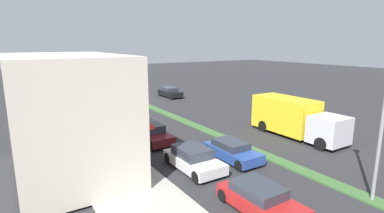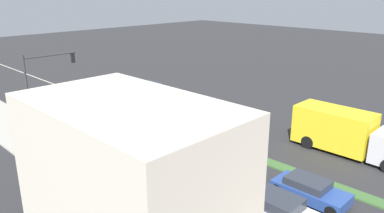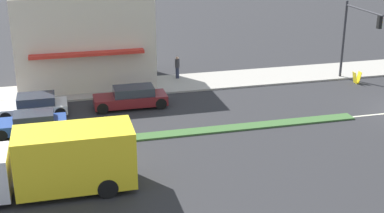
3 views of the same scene
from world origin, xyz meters
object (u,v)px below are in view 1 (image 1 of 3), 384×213
Objects in this scene: delivery_truck at (294,118)px; suv_black at (170,92)px; sedan_maroon at (150,133)px; hatchback_red at (260,199)px; van_white at (193,159)px; traffic_signal_main at (81,72)px; pedestrian at (66,126)px; warning_aframe_sign at (84,101)px; coupe_blue at (232,151)px.

delivery_truck is 1.83× the size of suv_black.
sedan_maroon reaches higher than hatchback_red.
van_white is at bearing -90.00° from hatchback_red.
traffic_signal_main is 23.70m from delivery_truck.
sedan_maroon is at bearing 57.33° from suv_black.
van_white is at bearing 116.75° from pedestrian.
traffic_signal_main is 6.69× the size of warning_aframe_sign.
pedestrian is 0.41× the size of van_white.
suv_black is (-10.00, -21.49, 0.02)m from van_white.
pedestrian reaches higher than coupe_blue.
sedan_maroon is at bearing -64.91° from coupe_blue.
suv_black is (0.00, -20.36, -0.82)m from delivery_truck.
coupe_blue is 6.60m from sedan_maroon.
coupe_blue is at bearing 178.33° from van_white.
traffic_signal_main is at bearing -87.63° from hatchback_red.
traffic_signal_main is at bearing 75.14° from warning_aframe_sign.
pedestrian is 0.42× the size of hatchback_red.
delivery_truck is at bearing 117.40° from warning_aframe_sign.
traffic_signal_main is at bearing -2.18° from suv_black.
sedan_maroon is (2.80, -5.98, 0.07)m from coupe_blue.
pedestrian is 12.81m from coupe_blue.
suv_black is 1.05× the size of hatchback_red.
traffic_signal_main is 22.19m from van_white.
coupe_blue is 0.99× the size of hatchback_red.
warning_aframe_sign is at bearing -87.43° from van_white.
pedestrian is 1.96× the size of warning_aframe_sign.
traffic_signal_main is 27.45m from hatchback_red.
van_white is 0.98× the size of suv_black.
delivery_truck is (-15.06, 8.90, 0.48)m from pedestrian.
pedestrian reaches higher than sedan_maroon.
sedan_maroon is 18.53m from suv_black.
coupe_blue is 5.93m from hatchback_red.
coupe_blue is at bearing 115.09° from sedan_maroon.
traffic_signal_main is 1.44× the size of coupe_blue.
pedestrian is 6.54m from sedan_maroon.
hatchback_red is (-1.12, 27.22, -3.31)m from traffic_signal_main.
suv_black is at bearing 175.47° from warning_aframe_sign.
warning_aframe_sign is at bearing -87.92° from hatchback_red.
coupe_blue is (7.20, 1.22, -0.89)m from delivery_truck.
hatchback_red is (-0.00, 11.20, -0.06)m from sedan_maroon.
warning_aframe_sign is (-0.12, -0.45, -3.47)m from traffic_signal_main.
warning_aframe_sign is 0.18× the size of sedan_maroon.
pedestrian is at bearing 37.28° from suv_black.
suv_black is (-7.20, -21.57, 0.07)m from coupe_blue.
delivery_truck reaches higher than suv_black.
warning_aframe_sign is 0.20× the size of suv_black.
traffic_signal_main reaches higher than sedan_maroon.
traffic_signal_main is 12.85m from pedestrian.
coupe_blue is (-3.92, 22.00, -3.32)m from traffic_signal_main.
suv_black is at bearing -90.00° from delivery_truck.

